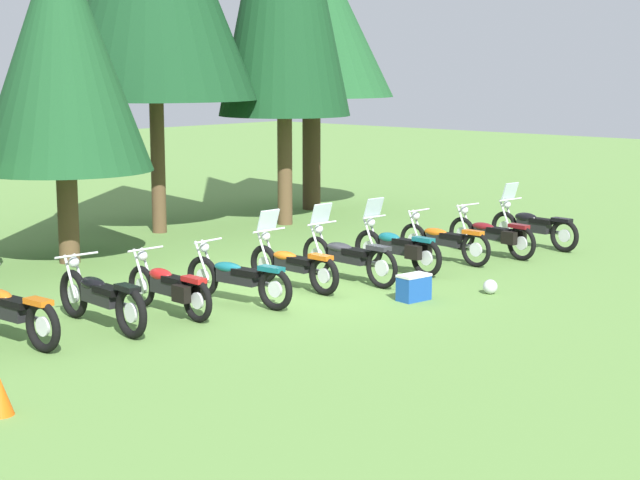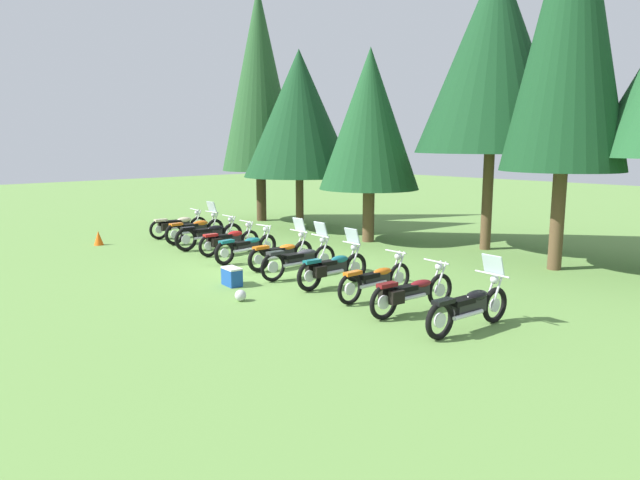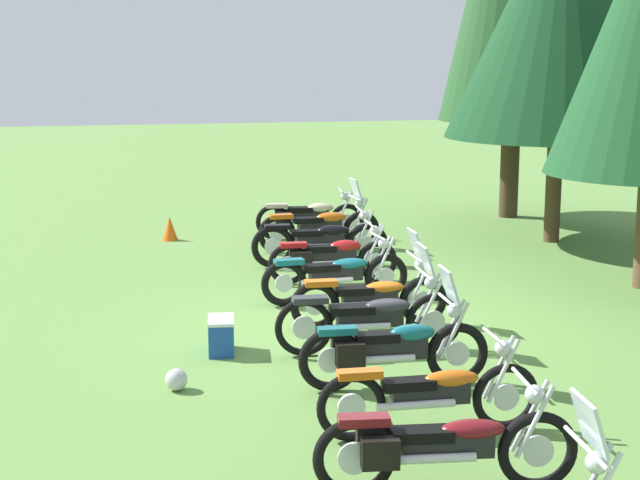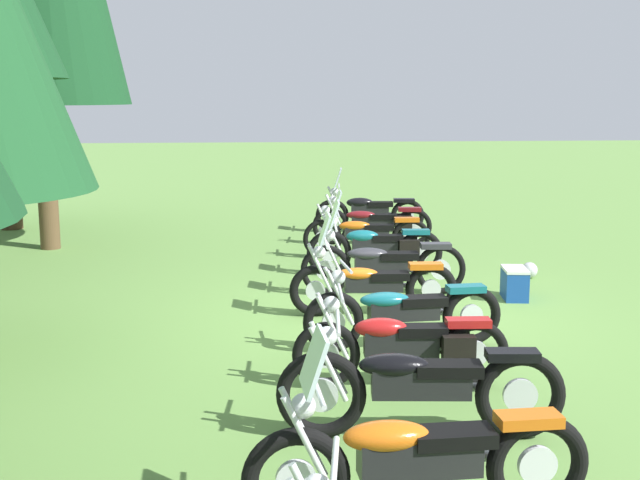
{
  "view_description": "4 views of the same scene",
  "coord_description": "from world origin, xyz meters",
  "px_view_note": "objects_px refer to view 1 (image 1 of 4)",
  "views": [
    {
      "loc": [
        -12.78,
        -12.36,
        3.91
      ],
      "look_at": [
        0.19,
        -0.49,
        0.93
      ],
      "focal_mm": 57.79,
      "sensor_mm": 36.0,
      "label": 1
    },
    {
      "loc": [
        12.31,
        -9.98,
        3.48
      ],
      "look_at": [
        1.29,
        0.43,
        0.9
      ],
      "focal_mm": 32.51,
      "sensor_mm": 36.0,
      "label": 2
    },
    {
      "loc": [
        12.69,
        -3.52,
        3.75
      ],
      "look_at": [
        -1.39,
        -0.29,
        0.97
      ],
      "focal_mm": 54.82,
      "sensor_mm": 36.0,
      "label": 3
    },
    {
      "loc": [
        -10.38,
        1.72,
        2.9
      ],
      "look_at": [
        1.07,
        0.7,
        0.85
      ],
      "focal_mm": 46.23,
      "sensor_mm": 36.0,
      "label": 4
    }
  ],
  "objects_px": {
    "motorcycle_3": "(170,287)",
    "pine_tree_5": "(311,13)",
    "motorcycle_1": "(7,309)",
    "motorcycle_5": "(292,264)",
    "picnic_cooler": "(414,287)",
    "motorcycle_2": "(101,297)",
    "motorcycle_6": "(347,255)",
    "motorcycle_4": "(237,277)",
    "pine_tree_2": "(61,50)",
    "dropped_helmet": "(490,287)",
    "motorcycle_10": "(533,226)",
    "motorcycle_7": "(398,248)",
    "motorcycle_9": "(493,234)",
    "motorcycle_8": "(443,240)"
  },
  "relations": [
    {
      "from": "motorcycle_4",
      "to": "picnic_cooler",
      "type": "xyz_separation_m",
      "value": [
        2.15,
        -2.04,
        -0.21
      ]
    },
    {
      "from": "motorcycle_5",
      "to": "dropped_helmet",
      "type": "height_order",
      "value": "motorcycle_5"
    },
    {
      "from": "picnic_cooler",
      "to": "motorcycle_9",
      "type": "bearing_deg",
      "value": 16.62
    },
    {
      "from": "motorcycle_3",
      "to": "motorcycle_8",
      "type": "bearing_deg",
      "value": -91.68
    },
    {
      "from": "motorcycle_2",
      "to": "pine_tree_5",
      "type": "xyz_separation_m",
      "value": [
        11.71,
        6.55,
        4.85
      ]
    },
    {
      "from": "motorcycle_6",
      "to": "dropped_helmet",
      "type": "distance_m",
      "value": 2.71
    },
    {
      "from": "motorcycle_2",
      "to": "motorcycle_9",
      "type": "distance_m",
      "value": 9.16
    },
    {
      "from": "motorcycle_2",
      "to": "motorcycle_8",
      "type": "height_order",
      "value": "motorcycle_2"
    },
    {
      "from": "motorcycle_4",
      "to": "motorcycle_7",
      "type": "distance_m",
      "value": 3.92
    },
    {
      "from": "motorcycle_1",
      "to": "motorcycle_4",
      "type": "height_order",
      "value": "motorcycle_1"
    },
    {
      "from": "motorcycle_2",
      "to": "motorcycle_6",
      "type": "relative_size",
      "value": 1.02
    },
    {
      "from": "motorcycle_6",
      "to": "dropped_helmet",
      "type": "height_order",
      "value": "motorcycle_6"
    },
    {
      "from": "motorcycle_7",
      "to": "motorcycle_10",
      "type": "bearing_deg",
      "value": -93.14
    },
    {
      "from": "motorcycle_2",
      "to": "motorcycle_4",
      "type": "distance_m",
      "value": 2.52
    },
    {
      "from": "motorcycle_6",
      "to": "motorcycle_2",
      "type": "bearing_deg",
      "value": 88.2
    },
    {
      "from": "motorcycle_2",
      "to": "dropped_helmet",
      "type": "distance_m",
      "value": 6.69
    },
    {
      "from": "pine_tree_2",
      "to": "motorcycle_8",
      "type": "bearing_deg",
      "value": -46.69
    },
    {
      "from": "motorcycle_4",
      "to": "motorcycle_10",
      "type": "bearing_deg",
      "value": -99.77
    },
    {
      "from": "motorcycle_2",
      "to": "motorcycle_1",
      "type": "bearing_deg",
      "value": 82.58
    },
    {
      "from": "motorcycle_3",
      "to": "pine_tree_5",
      "type": "xyz_separation_m",
      "value": [
        10.47,
        6.67,
        4.88
      ]
    },
    {
      "from": "motorcycle_4",
      "to": "pine_tree_5",
      "type": "relative_size",
      "value": 0.31
    },
    {
      "from": "motorcycle_2",
      "to": "motorcycle_3",
      "type": "height_order",
      "value": "motorcycle_2"
    },
    {
      "from": "motorcycle_7",
      "to": "pine_tree_2",
      "type": "xyz_separation_m",
      "value": [
        -3.73,
        5.44,
        3.75
      ]
    },
    {
      "from": "motorcycle_9",
      "to": "motorcycle_8",
      "type": "bearing_deg",
      "value": 81.37
    },
    {
      "from": "motorcycle_3",
      "to": "motorcycle_5",
      "type": "distance_m",
      "value": 2.72
    },
    {
      "from": "motorcycle_4",
      "to": "motorcycle_9",
      "type": "bearing_deg",
      "value": -100.24
    },
    {
      "from": "motorcycle_1",
      "to": "dropped_helmet",
      "type": "height_order",
      "value": "motorcycle_1"
    },
    {
      "from": "motorcycle_5",
      "to": "pine_tree_2",
      "type": "height_order",
      "value": "pine_tree_2"
    },
    {
      "from": "motorcycle_5",
      "to": "motorcycle_7",
      "type": "height_order",
      "value": "motorcycle_7"
    },
    {
      "from": "pine_tree_5",
      "to": "dropped_helmet",
      "type": "distance_m",
      "value": 12.34
    },
    {
      "from": "motorcycle_4",
      "to": "motorcycle_10",
      "type": "height_order",
      "value": "motorcycle_10"
    },
    {
      "from": "motorcycle_3",
      "to": "motorcycle_7",
      "type": "height_order",
      "value": "motorcycle_7"
    },
    {
      "from": "motorcycle_5",
      "to": "picnic_cooler",
      "type": "distance_m",
      "value": 2.3
    },
    {
      "from": "motorcycle_6",
      "to": "motorcycle_9",
      "type": "distance_m",
      "value": 4.06
    },
    {
      "from": "pine_tree_2",
      "to": "dropped_helmet",
      "type": "height_order",
      "value": "pine_tree_2"
    },
    {
      "from": "picnic_cooler",
      "to": "pine_tree_2",
      "type": "bearing_deg",
      "value": 105.4
    },
    {
      "from": "motorcycle_3",
      "to": "pine_tree_2",
      "type": "xyz_separation_m",
      "value": [
        1.44,
        4.92,
        3.78
      ]
    },
    {
      "from": "motorcycle_4",
      "to": "motorcycle_8",
      "type": "bearing_deg",
      "value": -97.88
    },
    {
      "from": "pine_tree_2",
      "to": "motorcycle_7",
      "type": "bearing_deg",
      "value": -55.57
    },
    {
      "from": "motorcycle_1",
      "to": "motorcycle_3",
      "type": "relative_size",
      "value": 1.11
    },
    {
      "from": "motorcycle_10",
      "to": "picnic_cooler",
      "type": "bearing_deg",
      "value": 107.72
    },
    {
      "from": "motorcycle_4",
      "to": "motorcycle_6",
      "type": "relative_size",
      "value": 0.97
    },
    {
      "from": "picnic_cooler",
      "to": "pine_tree_5",
      "type": "bearing_deg",
      "value": 51.64
    },
    {
      "from": "motorcycle_2",
      "to": "motorcycle_5",
      "type": "height_order",
      "value": "motorcycle_5"
    },
    {
      "from": "dropped_helmet",
      "to": "motorcycle_1",
      "type": "bearing_deg",
      "value": 155.33
    },
    {
      "from": "motorcycle_2",
      "to": "picnic_cooler",
      "type": "height_order",
      "value": "motorcycle_2"
    },
    {
      "from": "motorcycle_4",
      "to": "pine_tree_5",
      "type": "bearing_deg",
      "value": -57.35
    },
    {
      "from": "motorcycle_1",
      "to": "motorcycle_6",
      "type": "xyz_separation_m",
      "value": [
        6.47,
        -0.83,
        0.0
      ]
    },
    {
      "from": "motorcycle_1",
      "to": "motorcycle_9",
      "type": "relative_size",
      "value": 1.04
    },
    {
      "from": "motorcycle_3",
      "to": "motorcycle_7",
      "type": "xyz_separation_m",
      "value": [
        5.17,
        -0.53,
        0.03
      ]
    }
  ]
}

